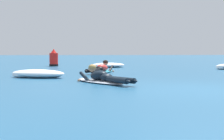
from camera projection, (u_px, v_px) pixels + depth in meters
name	position (u px, v px, depth m)	size (l,w,h in m)	color
ground_plane	(131.00, 68.00, 18.11)	(120.00, 120.00, 0.00)	#235B84
surfer_near	(102.00, 78.00, 9.83)	(1.59, 2.45, 0.54)	silver
surfer_far	(101.00, 69.00, 14.42)	(1.38, 2.55, 0.54)	#2DB2D1
whitewater_front	(108.00, 65.00, 19.31)	(1.90, 1.44, 0.25)	white
whitewater_mid_right	(38.00, 74.00, 11.81)	(1.99, 1.44, 0.27)	white
channel_marker_buoy	(54.00, 59.00, 20.76)	(0.51, 0.51, 0.98)	red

